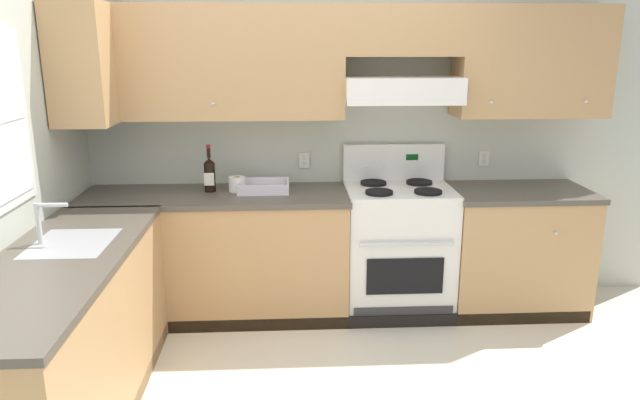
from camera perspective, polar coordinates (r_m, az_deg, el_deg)
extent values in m
cube|color=beige|center=(4.47, 4.11, 6.54)|extent=(4.68, 0.12, 2.55)
cube|color=tan|center=(4.18, -10.22, 12.99)|extent=(1.77, 0.34, 0.76)
cube|color=tan|center=(4.49, 19.86, 12.48)|extent=(1.06, 0.34, 0.76)
cube|color=tan|center=(4.22, 7.95, 15.95)|extent=(0.80, 0.34, 0.34)
cube|color=white|center=(4.19, 7.86, 10.62)|extent=(0.80, 0.46, 0.17)
cube|color=white|center=(3.98, 8.41, 9.30)|extent=(0.80, 0.03, 0.04)
sphere|color=silver|center=(4.02, -10.35, 9.19)|extent=(0.02, 0.02, 0.02)
sphere|color=silver|center=(4.22, 16.31, 9.10)|extent=(0.02, 0.02, 0.02)
sphere|color=silver|center=(4.48, 24.39, 8.69)|extent=(0.02, 0.02, 0.02)
cube|color=silver|center=(4.40, -1.54, 3.86)|extent=(0.08, 0.01, 0.12)
cube|color=silver|center=(4.39, -1.54, 4.13)|extent=(0.03, 0.00, 0.03)
cube|color=silver|center=(4.40, -1.53, 3.57)|extent=(0.03, 0.00, 0.03)
cube|color=silver|center=(4.64, 15.61, 3.90)|extent=(0.08, 0.01, 0.12)
cube|color=silver|center=(4.63, 15.65, 4.15)|extent=(0.03, 0.00, 0.03)
cube|color=silver|center=(4.64, 15.61, 3.62)|extent=(0.03, 0.00, 0.03)
cube|color=tan|center=(4.17, -21.53, 12.20)|extent=(0.34, 0.64, 0.76)
cube|color=tan|center=(4.31, -9.82, -5.50)|extent=(1.84, 0.61, 0.87)
cube|color=#51493F|center=(4.18, -10.10, 0.36)|extent=(1.86, 0.63, 0.04)
cube|color=tan|center=(4.59, 18.33, -4.78)|extent=(0.97, 0.61, 0.87)
cube|color=#51493F|center=(4.46, 18.81, 0.73)|extent=(1.00, 0.63, 0.04)
cube|color=black|center=(4.20, 2.14, -11.67)|extent=(3.54, 0.06, 0.09)
sphere|color=silver|center=(4.00, -15.72, -3.80)|extent=(0.03, 0.03, 0.03)
sphere|color=silver|center=(4.30, 21.92, -3.03)|extent=(0.03, 0.03, 0.03)
cube|color=tan|center=(3.35, -23.43, -12.89)|extent=(0.61, 1.89, 0.87)
cube|color=#51493F|center=(3.17, -24.28, -5.56)|extent=(0.63, 1.91, 0.04)
cube|color=#999B9E|center=(3.37, -22.91, -3.91)|extent=(0.40, 0.48, 0.01)
cube|color=#28282B|center=(3.39, -22.79, -5.07)|extent=(0.34, 0.42, 0.14)
cylinder|color=silver|center=(3.40, -25.65, -2.08)|extent=(0.03, 0.03, 0.22)
cylinder|color=silver|center=(3.34, -24.57, -0.44)|extent=(0.16, 0.02, 0.02)
cube|color=white|center=(4.35, 7.53, -4.95)|extent=(0.76, 0.58, 0.91)
cube|color=black|center=(4.11, 8.24, -7.33)|extent=(0.53, 0.01, 0.26)
cylinder|color=silver|center=(4.00, 8.43, -4.27)|extent=(0.65, 0.02, 0.02)
cube|color=#333333|center=(4.23, 8.09, -10.90)|extent=(0.70, 0.01, 0.11)
cube|color=white|center=(4.22, 7.75, 0.99)|extent=(0.76, 0.58, 0.02)
cube|color=white|center=(4.45, 7.16, 3.54)|extent=(0.76, 0.04, 0.29)
cube|color=#053F0C|center=(4.45, 8.92, 4.13)|extent=(0.09, 0.01, 0.04)
cylinder|color=black|center=(4.05, 5.75, 0.74)|extent=(0.19, 0.19, 0.02)
cylinder|color=black|center=(4.05, 5.75, 0.66)|extent=(0.07, 0.07, 0.01)
cylinder|color=black|center=(4.12, 10.44, 0.80)|extent=(0.19, 0.19, 0.02)
cylinder|color=black|center=(4.12, 10.43, 0.72)|extent=(0.07, 0.07, 0.01)
cylinder|color=black|center=(4.32, 5.20, 1.66)|extent=(0.19, 0.19, 0.02)
cylinder|color=black|center=(4.32, 5.19, 1.58)|extent=(0.07, 0.07, 0.01)
cylinder|color=black|center=(4.38, 9.60, 1.70)|extent=(0.19, 0.19, 0.02)
cylinder|color=black|center=(4.38, 9.60, 1.62)|extent=(0.07, 0.07, 0.01)
cylinder|color=white|center=(4.40, 4.51, 3.16)|extent=(0.04, 0.02, 0.04)
cylinder|color=white|center=(4.42, 6.32, 3.17)|extent=(0.04, 0.02, 0.04)
cylinder|color=white|center=(4.45, 8.11, 3.18)|extent=(0.04, 0.02, 0.04)
cylinder|color=white|center=(4.48, 9.88, 3.18)|extent=(0.04, 0.02, 0.04)
cylinder|color=black|center=(4.22, -10.64, 2.16)|extent=(0.08, 0.08, 0.20)
cone|color=black|center=(4.19, -10.71, 3.77)|extent=(0.08, 0.08, 0.04)
cylinder|color=black|center=(4.18, -10.76, 4.64)|extent=(0.03, 0.03, 0.09)
cylinder|color=maroon|center=(4.17, -10.78, 5.14)|extent=(0.03, 0.03, 0.02)
cube|color=silver|center=(4.18, -10.70, 1.99)|extent=(0.07, 0.00, 0.09)
cube|color=silver|center=(4.19, -5.48, 0.96)|extent=(0.29, 0.21, 0.02)
cube|color=silver|center=(4.06, -5.56, 0.93)|extent=(0.36, 0.01, 0.07)
cube|color=silver|center=(4.31, -5.42, 1.74)|extent=(0.36, 0.01, 0.07)
cube|color=silver|center=(4.20, -7.84, 1.31)|extent=(0.01, 0.24, 0.07)
cube|color=silver|center=(4.18, -3.13, 1.38)|extent=(0.01, 0.24, 0.07)
cylinder|color=white|center=(4.21, -8.03, 1.55)|extent=(0.12, 0.12, 0.10)
cylinder|color=#9E7A51|center=(4.20, -8.06, 2.21)|extent=(0.04, 0.04, 0.01)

